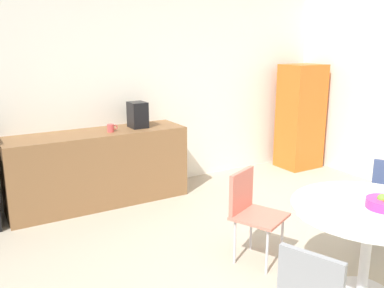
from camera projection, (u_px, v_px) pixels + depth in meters
The scene contains 8 objects.
wall_back at pixel (137, 92), 5.51m from camera, with size 6.00×0.10×2.60m, color white.
counter_block at pixel (99, 168), 5.09m from camera, with size 2.15×0.60×0.90m, color brown.
locker_cabinet at pixel (300, 117), 6.51m from camera, with size 0.60×0.50×1.61m, color orange.
round_table at pixel (369, 222), 3.16m from camera, with size 1.18×1.18×0.75m.
chair_coral at pixel (250, 205), 3.75m from camera, with size 0.56×0.56×0.83m.
fruit_bowl at pixel (384, 203), 3.09m from camera, with size 0.26×0.26×0.11m.
mug_white at pixel (111, 128), 4.97m from camera, with size 0.13×0.08×0.09m.
coffee_maker at pixel (138, 115), 5.20m from camera, with size 0.20×0.24×0.32m, color black.
Camera 1 is at (-2.17, -2.12, 1.96)m, focal length 39.07 mm.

